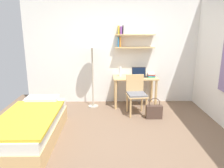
{
  "coord_description": "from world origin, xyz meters",
  "views": [
    {
      "loc": [
        -0.19,
        -3.31,
        1.84
      ],
      "look_at": [
        -0.11,
        0.51,
        0.85
      ],
      "focal_mm": 34.7,
      "sensor_mm": 36.0,
      "label": 1
    }
  ],
  "objects_px": {
    "desk": "(135,82)",
    "water_bottle": "(120,72)",
    "book_stack": "(151,75)",
    "bed": "(31,127)",
    "handbag": "(154,111)",
    "standing_lamp": "(92,46)",
    "laptop": "(139,74)",
    "desk_chair": "(136,93)"
  },
  "relations": [
    {
      "from": "laptop",
      "to": "water_bottle",
      "type": "xyz_separation_m",
      "value": [
        -0.45,
        0.02,
        0.06
      ]
    },
    {
      "from": "desk_chair",
      "to": "standing_lamp",
      "type": "xyz_separation_m",
      "value": [
        -0.97,
        0.44,
        0.97
      ]
    },
    {
      "from": "laptop",
      "to": "standing_lamp",
      "type": "bearing_deg",
      "value": -174.2
    },
    {
      "from": "bed",
      "to": "book_stack",
      "type": "bearing_deg",
      "value": 35.02
    },
    {
      "from": "water_bottle",
      "to": "book_stack",
      "type": "xyz_separation_m",
      "value": [
        0.72,
        -0.1,
        -0.07
      ]
    },
    {
      "from": "bed",
      "to": "standing_lamp",
      "type": "bearing_deg",
      "value": 59.65
    },
    {
      "from": "desk_chair",
      "to": "water_bottle",
      "type": "bearing_deg",
      "value": 119.15
    },
    {
      "from": "desk",
      "to": "laptop",
      "type": "height_order",
      "value": "laptop"
    },
    {
      "from": "laptop",
      "to": "book_stack",
      "type": "distance_m",
      "value": 0.29
    },
    {
      "from": "water_bottle",
      "to": "handbag",
      "type": "xyz_separation_m",
      "value": [
        0.66,
        -0.86,
        -0.68
      ]
    },
    {
      "from": "desk",
      "to": "bed",
      "type": "bearing_deg",
      "value": -139.23
    },
    {
      "from": "desk",
      "to": "handbag",
      "type": "bearing_deg",
      "value": -68.52
    },
    {
      "from": "water_bottle",
      "to": "handbag",
      "type": "relative_size",
      "value": 0.52
    },
    {
      "from": "desk",
      "to": "laptop",
      "type": "relative_size",
      "value": 3.03
    },
    {
      "from": "standing_lamp",
      "to": "water_bottle",
      "type": "height_order",
      "value": "standing_lamp"
    },
    {
      "from": "bed",
      "to": "desk",
      "type": "bearing_deg",
      "value": 40.77
    },
    {
      "from": "desk",
      "to": "water_bottle",
      "type": "relative_size",
      "value": 4.4
    },
    {
      "from": "bed",
      "to": "handbag",
      "type": "distance_m",
      "value": 2.41
    },
    {
      "from": "desk",
      "to": "book_stack",
      "type": "relative_size",
      "value": 4.21
    },
    {
      "from": "water_bottle",
      "to": "handbag",
      "type": "bearing_deg",
      "value": -52.23
    },
    {
      "from": "bed",
      "to": "book_stack",
      "type": "xyz_separation_m",
      "value": [
        2.31,
        1.62,
        0.53
      ]
    },
    {
      "from": "bed",
      "to": "desk_chair",
      "type": "distance_m",
      "value": 2.24
    },
    {
      "from": "desk_chair",
      "to": "laptop",
      "type": "relative_size",
      "value": 2.52
    },
    {
      "from": "book_stack",
      "to": "handbag",
      "type": "distance_m",
      "value": 0.97
    },
    {
      "from": "laptop",
      "to": "water_bottle",
      "type": "distance_m",
      "value": 0.45
    },
    {
      "from": "desk",
      "to": "water_bottle",
      "type": "height_order",
      "value": "water_bottle"
    },
    {
      "from": "bed",
      "to": "water_bottle",
      "type": "bearing_deg",
      "value": 47.34
    },
    {
      "from": "laptop",
      "to": "water_bottle",
      "type": "height_order",
      "value": "water_bottle"
    },
    {
      "from": "bed",
      "to": "standing_lamp",
      "type": "distance_m",
      "value": 2.21
    },
    {
      "from": "desk_chair",
      "to": "water_bottle",
      "type": "height_order",
      "value": "water_bottle"
    },
    {
      "from": "standing_lamp",
      "to": "book_stack",
      "type": "relative_size",
      "value": 6.75
    },
    {
      "from": "desk",
      "to": "handbag",
      "type": "relative_size",
      "value": 2.29
    },
    {
      "from": "water_bottle",
      "to": "desk",
      "type": "bearing_deg",
      "value": -8.77
    },
    {
      "from": "standing_lamp",
      "to": "desk",
      "type": "bearing_deg",
      "value": 4.33
    },
    {
      "from": "handbag",
      "to": "book_stack",
      "type": "bearing_deg",
      "value": 85.66
    },
    {
      "from": "bed",
      "to": "water_bottle",
      "type": "relative_size",
      "value": 7.92
    },
    {
      "from": "water_bottle",
      "to": "handbag",
      "type": "height_order",
      "value": "water_bottle"
    },
    {
      "from": "bed",
      "to": "desk",
      "type": "height_order",
      "value": "desk"
    },
    {
      "from": "book_stack",
      "to": "bed",
      "type": "bearing_deg",
      "value": -144.98
    },
    {
      "from": "bed",
      "to": "desk_chair",
      "type": "xyz_separation_m",
      "value": [
        1.9,
        1.15,
        0.24
      ]
    },
    {
      "from": "laptop",
      "to": "book_stack",
      "type": "xyz_separation_m",
      "value": [
        0.27,
        -0.09,
        -0.0
      ]
    },
    {
      "from": "desk_chair",
      "to": "handbag",
      "type": "xyz_separation_m",
      "value": [
        0.35,
        -0.29,
        -0.32
      ]
    }
  ]
}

